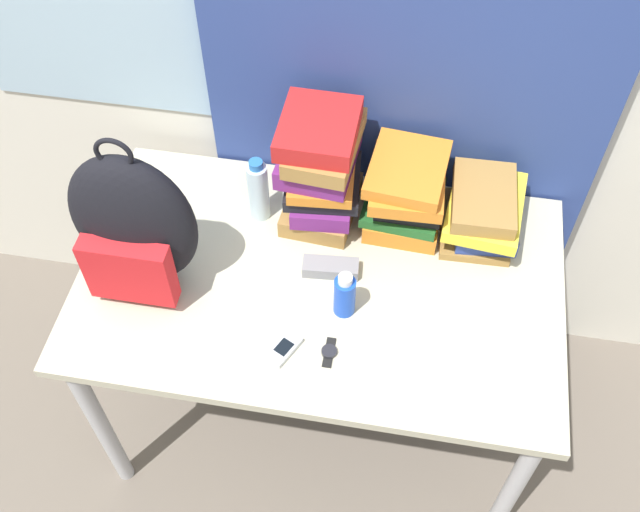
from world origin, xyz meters
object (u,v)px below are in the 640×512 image
(book_stack_right, at_px, (483,211))
(cell_phone, at_px, (284,349))
(water_bottle, at_px, (258,190))
(sports_bottle, at_px, (295,184))
(backpack, at_px, (134,226))
(wristwatch, at_px, (329,352))
(book_stack_center, at_px, (407,193))
(book_stack_left, at_px, (322,168))
(sunscreen_bottle, at_px, (345,295))
(sunglasses_case, at_px, (331,268))

(book_stack_right, bearing_deg, cell_phone, -134.29)
(water_bottle, height_order, sports_bottle, sports_bottle)
(backpack, distance_m, sports_bottle, 0.46)
(backpack, height_order, water_bottle, backpack)
(backpack, bearing_deg, wristwatch, -16.60)
(backpack, height_order, book_stack_right, backpack)
(book_stack_center, distance_m, book_stack_right, 0.21)
(book_stack_left, xyz_separation_m, book_stack_center, (0.24, 0.00, -0.06))
(book_stack_left, bearing_deg, sunscreen_bottle, -70.62)
(book_stack_left, relative_size, sports_bottle, 1.46)
(book_stack_center, height_order, water_bottle, book_stack_center)
(water_bottle, bearing_deg, sports_bottle, 17.57)
(book_stack_left, bearing_deg, book_stack_center, 1.10)
(backpack, height_order, cell_phone, backpack)
(water_bottle, xyz_separation_m, cell_phone, (0.16, -0.43, -0.09))
(backpack, relative_size, sports_bottle, 2.11)
(cell_phone, height_order, sunglasses_case, sunglasses_case)
(water_bottle, height_order, wristwatch, water_bottle)
(sports_bottle, bearing_deg, water_bottle, -162.43)
(sunglasses_case, bearing_deg, book_stack_right, 28.75)
(book_stack_left, xyz_separation_m, water_bottle, (-0.17, -0.04, -0.07))
(wristwatch, bearing_deg, sports_bottle, 110.93)
(book_stack_right, bearing_deg, water_bottle, -175.93)
(sunglasses_case, bearing_deg, book_stack_left, 106.03)
(backpack, xyz_separation_m, sports_bottle, (0.35, 0.29, -0.10))
(sports_bottle, xyz_separation_m, sunscreen_bottle, (0.19, -0.31, -0.04))
(backpack, relative_size, book_stack_center, 1.89)
(sports_bottle, height_order, sunscreen_bottle, sports_bottle)
(book_stack_left, bearing_deg, backpack, -143.77)
(book_stack_left, distance_m, book_stack_right, 0.46)
(book_stack_center, distance_m, sports_bottle, 0.31)
(water_bottle, distance_m, sunglasses_case, 0.30)
(water_bottle, xyz_separation_m, wristwatch, (0.27, -0.42, -0.10))
(backpack, relative_size, water_bottle, 2.33)
(water_bottle, relative_size, sports_bottle, 0.90)
(water_bottle, relative_size, wristwatch, 2.48)
(cell_phone, bearing_deg, water_bottle, 109.93)
(book_stack_center, xyz_separation_m, cell_phone, (-0.25, -0.48, -0.11))
(book_stack_center, height_order, book_stack_right, book_stack_center)
(book_stack_center, relative_size, book_stack_right, 0.90)
(backpack, bearing_deg, book_stack_center, 25.46)
(cell_phone, bearing_deg, sunscreen_bottle, 48.53)
(backpack, distance_m, sunglasses_case, 0.53)
(sports_bottle, height_order, cell_phone, sports_bottle)
(sports_bottle, xyz_separation_m, sunglasses_case, (0.13, -0.20, -0.09))
(backpack, xyz_separation_m, cell_phone, (0.41, -0.17, -0.20))
(book_stack_right, height_order, wristwatch, book_stack_right)
(book_stack_center, height_order, sports_bottle, sports_bottle)
(book_stack_right, relative_size, cell_phone, 2.69)
(book_stack_center, relative_size, cell_phone, 2.41)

